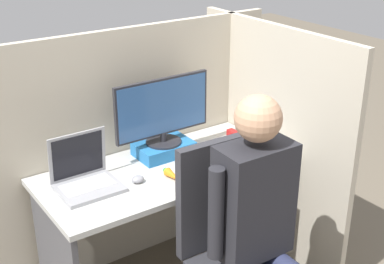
# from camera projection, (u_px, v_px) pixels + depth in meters

# --- Properties ---
(cubicle_panel_back) EXTENTS (1.86, 0.04, 1.43)m
(cubicle_panel_back) POSITION_uv_depth(u_px,v_px,m) (134.00, 148.00, 3.14)
(cubicle_panel_back) COLOR #B7AD99
(cubicle_panel_back) RESTS_ON ground
(cubicle_panel_right) EXTENTS (0.04, 1.26, 1.43)m
(cubicle_panel_right) POSITION_uv_depth(u_px,v_px,m) (270.00, 143.00, 3.20)
(cubicle_panel_right) COLOR #B7AD99
(cubicle_panel_right) RESTS_ON ground
(desk) EXTENTS (1.36, 0.63, 0.73)m
(desk) POSITION_uv_depth(u_px,v_px,m) (166.00, 198.00, 2.95)
(desk) COLOR #B7B7B2
(desk) RESTS_ON ground
(paper_box) EXTENTS (0.31, 0.21, 0.07)m
(paper_box) POSITION_uv_depth(u_px,v_px,m) (164.00, 149.00, 3.01)
(paper_box) COLOR #236BAD
(paper_box) RESTS_ON desk
(monitor) EXTENTS (0.58, 0.20, 0.38)m
(monitor) POSITION_uv_depth(u_px,v_px,m) (163.00, 110.00, 2.92)
(monitor) COLOR #232328
(monitor) RESTS_ON paper_box
(laptop) EXTENTS (0.30, 0.26, 0.27)m
(laptop) POSITION_uv_depth(u_px,v_px,m) (86.00, 178.00, 2.66)
(laptop) COLOR #99999E
(laptop) RESTS_ON desk
(mouse) EXTENTS (0.07, 0.05, 0.04)m
(mouse) POSITION_uv_depth(u_px,v_px,m) (138.00, 179.00, 2.72)
(mouse) COLOR gray
(mouse) RESTS_ON desk
(stapler) EXTENTS (0.04, 0.16, 0.04)m
(stapler) POSITION_uv_depth(u_px,v_px,m) (237.00, 136.00, 3.21)
(stapler) COLOR #A31919
(stapler) RESTS_ON desk
(carrot_toy) EXTENTS (0.05, 0.15, 0.05)m
(carrot_toy) POSITION_uv_depth(u_px,v_px,m) (173.00, 176.00, 2.74)
(carrot_toy) COLOR orange
(carrot_toy) RESTS_ON desk
(office_chair) EXTENTS (0.52, 0.57, 1.03)m
(office_chair) POSITION_uv_depth(u_px,v_px,m) (236.00, 248.00, 2.57)
(office_chair) COLOR #2D2D33
(office_chair) RESTS_ON ground
(person) EXTENTS (0.48, 0.44, 1.33)m
(person) POSITION_uv_depth(u_px,v_px,m) (261.00, 218.00, 2.35)
(person) COLOR #282D4C
(person) RESTS_ON ground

